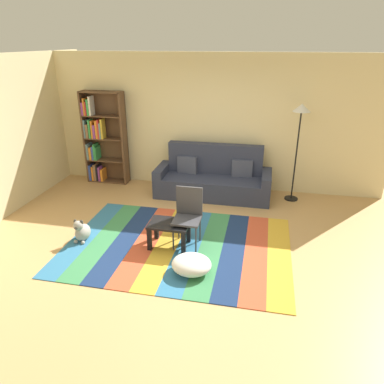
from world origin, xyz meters
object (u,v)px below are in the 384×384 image
(coffee_table, at_px, (169,228))
(standing_lamp, at_px, (300,121))
(folding_chair, at_px, (188,212))
(tv_remote, at_px, (172,221))
(couch, at_px, (213,179))
(pouf, at_px, (191,265))
(dog, at_px, (82,231))
(bookshelf, at_px, (100,140))

(coffee_table, height_order, standing_lamp, standing_lamp)
(standing_lamp, distance_m, folding_chair, 2.80)
(tv_remote, bearing_deg, couch, 65.09)
(pouf, xyz_separation_m, standing_lamp, (1.43, 2.78, 1.42))
(dog, xyz_separation_m, standing_lamp, (3.27, 2.30, 1.39))
(pouf, bearing_deg, tv_remote, 123.28)
(dog, bearing_deg, coffee_table, 4.79)
(pouf, height_order, dog, dog)
(bookshelf, xyz_separation_m, coffee_table, (2.15, -2.37, -0.62))
(standing_lamp, xyz_separation_m, folding_chair, (-1.64, -2.03, -1.02))
(bookshelf, distance_m, standing_lamp, 4.09)
(bookshelf, distance_m, tv_remote, 3.23)
(bookshelf, bearing_deg, folding_chair, -42.77)
(couch, xyz_separation_m, standing_lamp, (1.55, 0.09, 1.21))
(bookshelf, xyz_separation_m, standing_lamp, (4.04, -0.19, 0.62))
(coffee_table, xyz_separation_m, pouf, (0.46, -0.60, -0.18))
(bookshelf, height_order, tv_remote, bookshelf)
(pouf, bearing_deg, dog, 165.33)
(bookshelf, height_order, standing_lamp, bookshelf)
(couch, height_order, coffee_table, couch)
(bookshelf, height_order, pouf, bookshelf)
(dog, bearing_deg, couch, 51.90)
(standing_lamp, relative_size, folding_chair, 2.06)
(pouf, xyz_separation_m, folding_chair, (-0.21, 0.75, 0.41))
(pouf, distance_m, tv_remote, 0.83)
(couch, relative_size, standing_lamp, 1.22)
(dog, height_order, folding_chair, folding_chair)
(coffee_table, height_order, tv_remote, tv_remote)
(couch, height_order, standing_lamp, standing_lamp)
(standing_lamp, bearing_deg, bookshelf, 177.29)
(pouf, bearing_deg, bookshelf, 131.32)
(coffee_table, distance_m, dog, 1.39)
(dog, bearing_deg, standing_lamp, 35.03)
(bookshelf, relative_size, standing_lamp, 1.05)
(couch, distance_m, dog, 2.80)
(couch, xyz_separation_m, folding_chair, (-0.09, -1.94, 0.20))
(pouf, distance_m, folding_chair, 0.87)
(tv_remote, bearing_deg, bookshelf, 117.03)
(bookshelf, distance_m, coffee_table, 3.26)
(couch, distance_m, bookshelf, 2.58)
(standing_lamp, bearing_deg, couch, -176.51)
(tv_remote, relative_size, folding_chair, 0.17)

